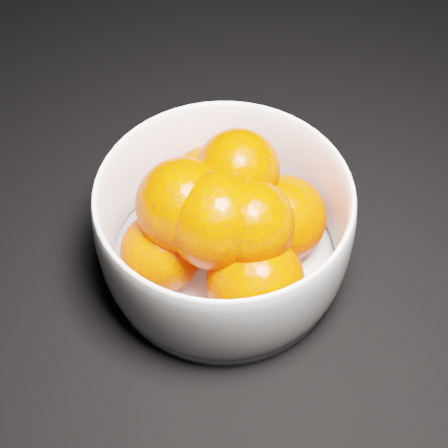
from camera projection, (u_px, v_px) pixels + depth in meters
The scene contains 2 objects.
bowl at pixel (224, 228), 0.48m from camera, with size 0.20×0.20×0.10m.
orange_pile at pixel (227, 222), 0.47m from camera, with size 0.15×0.15×0.11m.
Camera 1 is at (0.16, 0.01, 0.43)m, focal length 50.00 mm.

